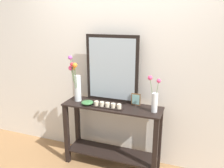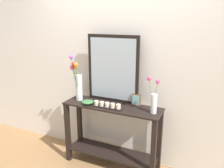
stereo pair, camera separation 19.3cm
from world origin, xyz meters
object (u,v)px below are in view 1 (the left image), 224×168
(console_table, at_px, (112,131))
(mirror_leaning, at_px, (112,69))
(tall_vase_left, at_px, (76,83))
(candle_tray, at_px, (108,106))
(picture_frame_small, at_px, (136,99))
(vase_right, at_px, (154,98))
(decorative_bowl, at_px, (87,102))

(console_table, distance_m, mirror_leaning, 0.80)
(tall_vase_left, relative_size, candle_tray, 1.57)
(mirror_leaning, distance_m, picture_frame_small, 0.49)
(console_table, height_order, vase_right, vase_right)
(console_table, height_order, candle_tray, candle_tray)
(picture_frame_small, height_order, decorative_bowl, picture_frame_small)
(console_table, relative_size, mirror_leaning, 1.46)
(decorative_bowl, bearing_deg, console_table, 15.18)
(vase_right, bearing_deg, candle_tray, -172.59)
(mirror_leaning, xyz_separation_m, candle_tray, (0.03, -0.24, -0.40))
(tall_vase_left, xyz_separation_m, decorative_bowl, (0.19, -0.08, -0.21))
(mirror_leaning, bearing_deg, console_table, -69.10)
(decorative_bowl, bearing_deg, picture_frame_small, 19.57)
(picture_frame_small, bearing_deg, decorative_bowl, -160.43)
(decorative_bowl, bearing_deg, tall_vase_left, 157.79)
(vase_right, distance_m, decorative_bowl, 0.84)
(tall_vase_left, xyz_separation_m, vase_right, (1.02, -0.01, -0.07))
(mirror_leaning, height_order, decorative_bowl, mirror_leaning)
(picture_frame_small, relative_size, decorative_bowl, 0.97)
(tall_vase_left, xyz_separation_m, candle_tray, (0.46, -0.08, -0.21))
(picture_frame_small, bearing_deg, candle_tray, -144.78)
(tall_vase_left, height_order, picture_frame_small, tall_vase_left)
(vase_right, relative_size, decorative_bowl, 2.80)
(mirror_leaning, height_order, vase_right, mirror_leaning)
(picture_frame_small, bearing_deg, tall_vase_left, -170.44)
(console_table, distance_m, tall_vase_left, 0.77)
(vase_right, bearing_deg, tall_vase_left, 179.42)
(console_table, relative_size, picture_frame_small, 8.34)
(console_table, height_order, picture_frame_small, picture_frame_small)
(picture_frame_small, bearing_deg, vase_right, -28.55)
(candle_tray, bearing_deg, mirror_leaning, 98.07)
(tall_vase_left, height_order, candle_tray, tall_vase_left)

